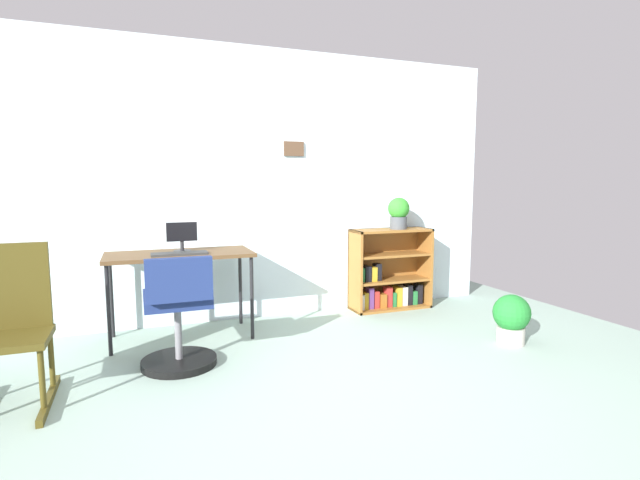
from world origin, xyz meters
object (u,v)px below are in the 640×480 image
(keyboard, at_px, (180,254))
(potted_plant_on_shelf, at_px, (399,212))
(monitor, at_px, (182,236))
(rocking_chair, at_px, (11,325))
(desk, at_px, (180,259))
(office_chair, at_px, (178,319))
(potted_plant_floor, at_px, (511,317))
(bookshelf_low, at_px, (388,274))

(keyboard, height_order, potted_plant_on_shelf, potted_plant_on_shelf)
(monitor, height_order, rocking_chair, monitor)
(keyboard, bearing_deg, desk, 85.21)
(office_chair, relative_size, potted_plant_floor, 2.02)
(desk, height_order, bookshelf_low, bookshelf_low)
(monitor, height_order, potted_plant_on_shelf, potted_plant_on_shelf)
(rocking_chair, bearing_deg, office_chair, 11.34)
(monitor, relative_size, office_chair, 0.30)
(monitor, xyz_separation_m, bookshelf_low, (2.04, 0.20, -0.49))
(desk, height_order, office_chair, office_chair)
(desk, xyz_separation_m, bookshelf_low, (2.06, 0.24, -0.31))
(desk, xyz_separation_m, keyboard, (-0.01, -0.12, 0.07))
(bookshelf_low, xyz_separation_m, potted_plant_on_shelf, (0.08, -0.05, 0.63))
(rocking_chair, xyz_separation_m, bookshelf_low, (3.08, 1.10, -0.11))
(keyboard, xyz_separation_m, bookshelf_low, (2.07, 0.35, -0.37))
(office_chair, relative_size, rocking_chair, 0.87)
(desk, height_order, keyboard, keyboard)
(rocking_chair, xyz_separation_m, potted_plant_on_shelf, (3.17, 1.05, 0.52))
(rocking_chair, relative_size, bookshelf_low, 1.13)
(keyboard, relative_size, bookshelf_low, 0.52)
(desk, xyz_separation_m, monitor, (0.02, 0.04, 0.19))
(keyboard, xyz_separation_m, office_chair, (-0.07, -0.55, -0.37))
(monitor, height_order, keyboard, monitor)
(potted_plant_on_shelf, bearing_deg, office_chair, -158.95)
(potted_plant_floor, bearing_deg, rocking_chair, 176.02)
(desk, bearing_deg, potted_plant_floor, -24.25)
(bookshelf_low, bearing_deg, potted_plant_floor, -74.37)
(monitor, bearing_deg, potted_plant_on_shelf, 4.10)
(bookshelf_low, bearing_deg, keyboard, -170.30)
(keyboard, height_order, potted_plant_floor, keyboard)
(monitor, xyz_separation_m, potted_plant_floor, (2.41, -1.13, -0.63))
(office_chair, bearing_deg, bookshelf_low, 22.96)
(desk, relative_size, potted_plant_on_shelf, 3.65)
(monitor, height_order, office_chair, monitor)
(office_chair, bearing_deg, keyboard, 83.04)
(rocking_chair, bearing_deg, bookshelf_low, 19.57)
(keyboard, bearing_deg, potted_plant_floor, -21.87)
(desk, relative_size, keyboard, 2.68)
(rocking_chair, bearing_deg, potted_plant_floor, -3.98)
(rocking_chair, relative_size, potted_plant_floor, 2.33)
(bookshelf_low, height_order, potted_plant_floor, bookshelf_low)
(monitor, bearing_deg, keyboard, -102.86)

